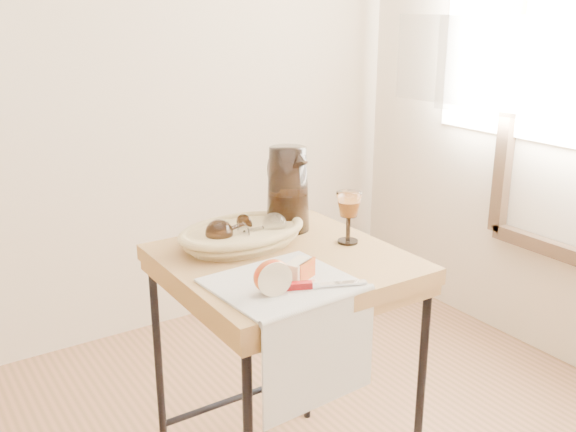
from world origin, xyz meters
TOP-DOWN VIEW (x-y plane):
  - wall_back at (0.00, 1.80)m, footprint 3.60×0.00m
  - side_table at (0.40, 0.54)m, footprint 0.61×0.61m
  - tea_towel at (0.29, 0.38)m, footprint 0.34×0.31m
  - bread_basket at (0.35, 0.67)m, footprint 0.36×0.26m
  - goblet_lying_a at (0.32, 0.69)m, footprint 0.15×0.12m
  - goblet_lying_b at (0.40, 0.65)m, footprint 0.12×0.08m
  - pitcher at (0.53, 0.72)m, footprint 0.19×0.26m
  - wine_goblet at (0.61, 0.53)m, footprint 0.08×0.08m
  - apple_half at (0.24, 0.35)m, footprint 0.10×0.06m
  - apple_wedge at (0.34, 0.37)m, footprint 0.08×0.07m
  - table_knife at (0.35, 0.31)m, footprint 0.21×0.10m

SIDE VIEW (x-z plane):
  - side_table at x=0.40m, z-range 0.00..0.78m
  - tea_towel at x=0.29m, z-range 0.78..0.78m
  - table_knife at x=0.35m, z-range 0.78..0.80m
  - bread_basket at x=0.35m, z-range 0.78..0.83m
  - apple_wedge at x=0.34m, z-range 0.78..0.83m
  - apple_half at x=0.24m, z-range 0.78..0.87m
  - goblet_lying_b at x=0.40m, z-range 0.79..0.86m
  - goblet_lying_a at x=0.32m, z-range 0.79..0.87m
  - wine_goblet at x=0.61m, z-range 0.78..0.93m
  - pitcher at x=0.53m, z-range 0.76..1.05m
  - wall_back at x=0.00m, z-range 0.00..2.70m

